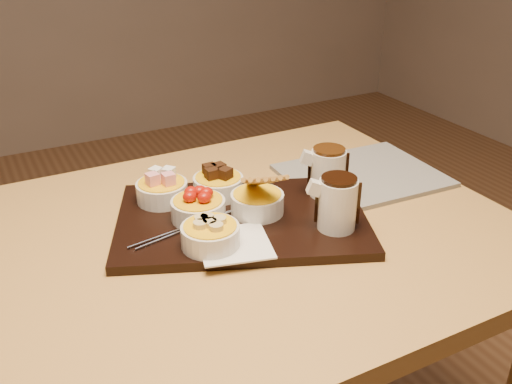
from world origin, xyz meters
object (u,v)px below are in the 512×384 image
serving_board (242,220)px  bowl_strawberries (198,210)px  pitcher_milk_chocolate (328,173)px  dining_table (193,287)px  pitcher_dark_chocolate (337,205)px  newspaper (362,176)px

serving_board → bowl_strawberries: bearing=-176.4°
bowl_strawberries → pitcher_milk_chocolate: 0.27m
dining_table → pitcher_dark_chocolate: pitcher_dark_chocolate is taller
serving_board → pitcher_milk_chocolate: pitcher_milk_chocolate is taller
pitcher_dark_chocolate → pitcher_milk_chocolate: same height
bowl_strawberries → pitcher_milk_chocolate: (0.26, -0.03, 0.03)m
dining_table → newspaper: (0.43, 0.07, 0.10)m
serving_board → pitcher_dark_chocolate: 0.18m
serving_board → pitcher_milk_chocolate: size_ratio=4.91×
pitcher_milk_chocolate → newspaper: pitcher_milk_chocolate is taller
dining_table → serving_board: size_ratio=2.61×
bowl_strawberries → pitcher_dark_chocolate: (0.21, -0.14, 0.03)m
serving_board → bowl_strawberries: bowl_strawberries is taller
serving_board → pitcher_dark_chocolate: bearing=-20.0°
pitcher_dark_chocolate → newspaper: (0.19, 0.18, -0.06)m
newspaper → bowl_strawberries: bearing=-172.8°
serving_board → newspaper: (0.32, 0.06, -0.00)m
serving_board → bowl_strawberries: size_ratio=4.60×
serving_board → pitcher_milk_chocolate: (0.19, -0.00, 0.06)m
dining_table → bowl_strawberries: 0.15m
newspaper → pitcher_milk_chocolate: bearing=-153.4°
dining_table → serving_board: (0.11, 0.01, 0.11)m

